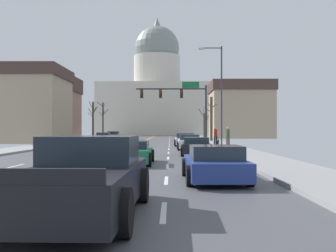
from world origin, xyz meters
The scene contains 23 objects.
ground centered at (0.00, 0.00, 0.02)m, with size 20.00×180.00×0.20m.
signal_gantry centered at (4.78, 13.35, 5.06)m, with size 7.91×0.41×6.82m.
street_lamp_right centered at (7.96, 4.21, 5.34)m, with size 2.15×0.24×8.94m.
capitol_building centered at (0.00, 78.48, 10.45)m, with size 30.17×20.21×31.75m.
sedan_near_00 centered at (5.07, 8.35, 0.60)m, with size 2.13×4.44×1.26m.
sedan_near_01 centered at (5.17, 1.23, 0.59)m, with size 1.98×4.30×1.24m.
sedan_near_02 centered at (5.29, -5.96, 0.57)m, with size 2.08×4.34×1.17m.
sedan_near_03 centered at (1.72, -12.52, 0.54)m, with size 2.11×4.66×1.14m.
sedan_near_04 centered at (5.10, -19.04, 0.55)m, with size 2.08×4.46×1.18m.
pickup_truck_near_05 centered at (1.92, -24.42, 0.71)m, with size 2.41×5.38×1.56m.
sedan_oncoming_00 centered at (-5.25, 21.73, 0.56)m, with size 2.09×4.43×1.21m.
sedan_oncoming_01 centered at (-5.04, 29.89, 0.62)m, with size 2.03×4.50×1.31m.
flank_building_00 centered at (-17.57, 33.46, 5.07)m, with size 12.22×10.20×9.98m.
flank_building_01 centered at (-18.19, 46.02, 4.99)m, with size 8.66×6.64×9.89m.
flank_building_02 centered at (-15.49, 18.15, 4.67)m, with size 12.27×9.94×9.25m.
flank_building_03 centered at (16.36, 42.37, 5.15)m, with size 11.05×10.40×10.18m.
bare_tree_00 centered at (8.99, 32.71, 2.31)m, with size 1.80×2.11×4.74m.
bare_tree_01 centered at (-8.28, 30.69, 3.15)m, with size 1.70×1.74×5.71m.
bare_tree_02 centered at (8.99, 21.51, 3.10)m, with size 1.75×1.80×5.75m.
bare_tree_03 centered at (-8.82, 43.30, 3.55)m, with size 2.19×1.97×6.52m.
pedestrian_00 centered at (8.04, 7.68, 1.11)m, with size 0.35×0.34×1.74m.
pedestrian_01 centered at (9.06, 6.31, 1.10)m, with size 0.35×0.34×1.72m.
bicycle_parked centered at (7.64, 2.37, 0.49)m, with size 0.12×1.77×0.85m.
Camera 1 is at (3.64, -32.66, 1.72)m, focal length 44.20 mm.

